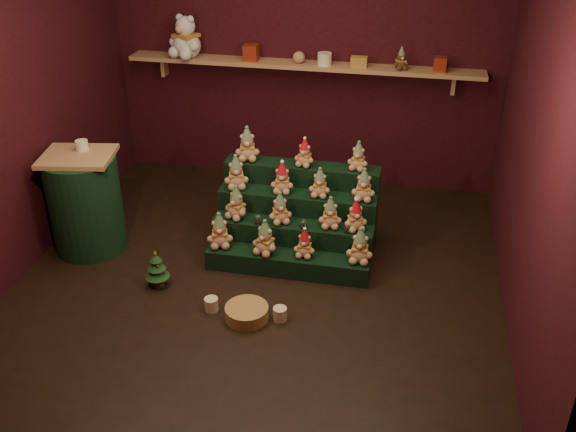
% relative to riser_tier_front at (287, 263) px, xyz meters
% --- Properties ---
extents(ground, '(4.00, 4.00, 0.00)m').
position_rel_riser_tier_front_xyz_m(ground, '(-0.21, -0.11, -0.09)').
color(ground, black).
rests_on(ground, ground).
extents(back_wall, '(4.00, 0.10, 2.80)m').
position_rel_riser_tier_front_xyz_m(back_wall, '(-0.21, 1.94, 1.31)').
color(back_wall, black).
rests_on(back_wall, ground).
extents(front_wall, '(4.00, 0.10, 2.80)m').
position_rel_riser_tier_front_xyz_m(front_wall, '(-0.21, -2.16, 1.31)').
color(front_wall, black).
rests_on(front_wall, ground).
extents(left_wall, '(0.10, 4.00, 2.80)m').
position_rel_riser_tier_front_xyz_m(left_wall, '(-2.26, -0.11, 1.31)').
color(left_wall, black).
rests_on(left_wall, ground).
extents(right_wall, '(0.10, 4.00, 2.80)m').
position_rel_riser_tier_front_xyz_m(right_wall, '(1.84, -0.11, 1.31)').
color(right_wall, black).
rests_on(right_wall, ground).
extents(back_shelf, '(3.60, 0.26, 0.24)m').
position_rel_riser_tier_front_xyz_m(back_shelf, '(-0.21, 1.77, 1.20)').
color(back_shelf, '#AA8055').
rests_on(back_shelf, ground).
extents(riser_tier_front, '(1.40, 0.22, 0.18)m').
position_rel_riser_tier_front_xyz_m(riser_tier_front, '(0.00, 0.00, 0.00)').
color(riser_tier_front, black).
rests_on(riser_tier_front, ground).
extents(riser_tier_midfront, '(1.40, 0.22, 0.36)m').
position_rel_riser_tier_front_xyz_m(riser_tier_midfront, '(0.00, 0.22, 0.09)').
color(riser_tier_midfront, black).
rests_on(riser_tier_midfront, ground).
extents(riser_tier_midback, '(1.40, 0.22, 0.54)m').
position_rel_riser_tier_front_xyz_m(riser_tier_midback, '(0.00, 0.44, 0.18)').
color(riser_tier_midback, black).
rests_on(riser_tier_midback, ground).
extents(riser_tier_back, '(1.40, 0.22, 0.72)m').
position_rel_riser_tier_front_xyz_m(riser_tier_back, '(0.00, 0.66, 0.27)').
color(riser_tier_back, black).
rests_on(riser_tier_back, ground).
extents(teddy_0, '(0.27, 0.25, 0.31)m').
position_rel_riser_tier_front_xyz_m(teddy_0, '(-0.59, 0.02, 0.25)').
color(teddy_0, tan).
rests_on(teddy_0, riser_tier_front).
extents(teddy_1, '(0.27, 0.26, 0.31)m').
position_rel_riser_tier_front_xyz_m(teddy_1, '(-0.19, -0.01, 0.24)').
color(teddy_1, tan).
rests_on(teddy_1, riser_tier_front).
extents(teddy_2, '(0.19, 0.17, 0.25)m').
position_rel_riser_tier_front_xyz_m(teddy_2, '(0.15, 0.01, 0.22)').
color(teddy_2, tan).
rests_on(teddy_2, riser_tier_front).
extents(teddy_3, '(0.23, 0.20, 0.31)m').
position_rel_riser_tier_front_xyz_m(teddy_3, '(0.61, 0.02, 0.24)').
color(teddy_3, tan).
rests_on(teddy_3, riser_tier_front).
extents(teddy_4, '(0.27, 0.26, 0.30)m').
position_rel_riser_tier_front_xyz_m(teddy_4, '(-0.50, 0.22, 0.42)').
color(teddy_4, tan).
rests_on(teddy_4, riser_tier_midfront).
extents(teddy_5, '(0.26, 0.25, 0.28)m').
position_rel_riser_tier_front_xyz_m(teddy_5, '(-0.11, 0.22, 0.41)').
color(teddy_5, tan).
rests_on(teddy_5, riser_tier_midfront).
extents(teddy_6, '(0.22, 0.20, 0.28)m').
position_rel_riser_tier_front_xyz_m(teddy_6, '(0.32, 0.23, 0.41)').
color(teddy_6, tan).
rests_on(teddy_6, riser_tier_midfront).
extents(teddy_7, '(0.25, 0.24, 0.27)m').
position_rel_riser_tier_front_xyz_m(teddy_7, '(0.54, 0.23, 0.41)').
color(teddy_7, tan).
rests_on(teddy_7, riser_tier_midfront).
extents(teddy_8, '(0.27, 0.25, 0.30)m').
position_rel_riser_tier_front_xyz_m(teddy_8, '(-0.55, 0.45, 0.60)').
color(teddy_8, tan).
rests_on(teddy_8, riser_tier_midback).
extents(teddy_9, '(0.21, 0.19, 0.28)m').
position_rel_riser_tier_front_xyz_m(teddy_9, '(-0.14, 0.44, 0.59)').
color(teddy_9, tan).
rests_on(teddy_9, riser_tier_midback).
extents(teddy_10, '(0.19, 0.17, 0.26)m').
position_rel_riser_tier_front_xyz_m(teddy_10, '(0.20, 0.43, 0.58)').
color(teddy_10, tan).
rests_on(teddy_10, riser_tier_midback).
extents(teddy_11, '(0.21, 0.19, 0.28)m').
position_rel_riser_tier_front_xyz_m(teddy_11, '(0.58, 0.44, 0.59)').
color(teddy_11, tan).
rests_on(teddy_11, riser_tier_midback).
extents(teddy_12, '(0.26, 0.24, 0.31)m').
position_rel_riser_tier_front_xyz_m(teddy_12, '(-0.50, 0.67, 0.78)').
color(teddy_12, tan).
rests_on(teddy_12, riser_tier_back).
extents(teddy_13, '(0.21, 0.20, 0.25)m').
position_rel_riser_tier_front_xyz_m(teddy_13, '(0.02, 0.64, 0.75)').
color(teddy_13, tan).
rests_on(teddy_13, riser_tier_back).
extents(teddy_14, '(0.21, 0.19, 0.25)m').
position_rel_riser_tier_front_xyz_m(teddy_14, '(0.50, 0.66, 0.76)').
color(teddy_14, tan).
rests_on(teddy_14, riser_tier_back).
extents(snow_globe_a, '(0.06, 0.06, 0.09)m').
position_rel_riser_tier_front_xyz_m(snow_globe_a, '(-0.29, 0.16, 0.31)').
color(snow_globe_a, black).
rests_on(snow_globe_a, riser_tier_midfront).
extents(snow_globe_b, '(0.06, 0.06, 0.08)m').
position_rel_riser_tier_front_xyz_m(snow_globe_b, '(0.11, 0.16, 0.31)').
color(snow_globe_b, black).
rests_on(snow_globe_b, riser_tier_midfront).
extents(snow_globe_c, '(0.06, 0.06, 0.08)m').
position_rel_riser_tier_front_xyz_m(snow_globe_c, '(0.48, 0.16, 0.31)').
color(snow_globe_c, black).
rests_on(snow_globe_c, riser_tier_midfront).
extents(side_table, '(0.67, 0.64, 0.91)m').
position_rel_riser_tier_front_xyz_m(side_table, '(-1.84, 0.06, 0.36)').
color(side_table, '#AA8055').
rests_on(side_table, ground).
extents(table_ornament, '(0.11, 0.11, 0.09)m').
position_rel_riser_tier_front_xyz_m(table_ornament, '(-1.84, 0.16, 0.87)').
color(table_ornament, beige).
rests_on(table_ornament, side_table).
extents(mini_christmas_tree, '(0.20, 0.20, 0.34)m').
position_rel_riser_tier_front_xyz_m(mini_christmas_tree, '(-1.01, -0.41, 0.08)').
color(mini_christmas_tree, '#462919').
rests_on(mini_christmas_tree, ground).
extents(mug_left, '(0.11, 0.11, 0.11)m').
position_rel_riser_tier_front_xyz_m(mug_left, '(-0.48, -0.64, -0.04)').
color(mug_left, beige).
rests_on(mug_left, ground).
extents(mug_right, '(0.11, 0.11, 0.11)m').
position_rel_riser_tier_front_xyz_m(mug_right, '(0.08, -0.65, -0.04)').
color(mug_right, beige).
rests_on(mug_right, ground).
extents(wicker_basket, '(0.43, 0.43, 0.11)m').
position_rel_riser_tier_front_xyz_m(wicker_basket, '(-0.18, -0.68, -0.04)').
color(wicker_basket, '#A68243').
rests_on(wicker_basket, ground).
extents(white_bear, '(0.49, 0.48, 0.54)m').
position_rel_riser_tier_front_xyz_m(white_bear, '(-1.41, 1.73, 1.50)').
color(white_bear, silver).
rests_on(white_bear, back_shelf).
extents(brown_bear, '(0.20, 0.19, 0.21)m').
position_rel_riser_tier_front_xyz_m(brown_bear, '(0.76, 1.73, 1.34)').
color(brown_bear, '#4B2A19').
rests_on(brown_bear, back_shelf).
extents(gift_tin_red_a, '(0.14, 0.14, 0.16)m').
position_rel_riser_tier_front_xyz_m(gift_tin_red_a, '(-0.73, 1.74, 1.31)').
color(gift_tin_red_a, '#9E2D18').
rests_on(gift_tin_red_a, back_shelf).
extents(gift_tin_cream, '(0.14, 0.14, 0.12)m').
position_rel_riser_tier_front_xyz_m(gift_tin_cream, '(0.02, 1.74, 1.29)').
color(gift_tin_cream, beige).
rests_on(gift_tin_cream, back_shelf).
extents(gift_tin_red_b, '(0.12, 0.12, 0.14)m').
position_rel_riser_tier_front_xyz_m(gift_tin_red_b, '(1.13, 1.74, 1.30)').
color(gift_tin_red_b, '#9E2D18').
rests_on(gift_tin_red_b, back_shelf).
extents(shelf_plush_ball, '(0.12, 0.12, 0.12)m').
position_rel_riser_tier_front_xyz_m(shelf_plush_ball, '(-0.24, 1.74, 1.29)').
color(shelf_plush_ball, tan).
rests_on(shelf_plush_ball, back_shelf).
extents(scarf_gift_box, '(0.16, 0.10, 0.10)m').
position_rel_riser_tier_front_xyz_m(scarf_gift_box, '(0.36, 1.74, 1.28)').
color(scarf_gift_box, orange).
rests_on(scarf_gift_box, back_shelf).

